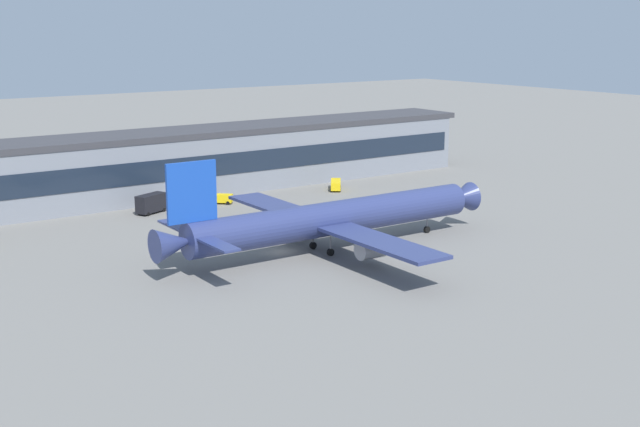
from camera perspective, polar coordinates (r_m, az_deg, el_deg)
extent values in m
plane|color=slate|center=(125.64, -2.70, -2.68)|extent=(600.00, 600.00, 0.00)
cube|color=gray|center=(167.04, -11.80, 3.07)|extent=(149.50, 14.37, 11.93)
cube|color=#38383D|center=(166.07, -11.90, 5.30)|extent=(152.49, 14.66, 1.20)
cube|color=#192333|center=(160.40, -10.78, 2.93)|extent=(146.51, 0.16, 4.30)
cylinder|color=navy|center=(125.43, 1.05, -0.31)|extent=(49.68, 5.62, 5.20)
cone|color=navy|center=(142.04, 9.74, 1.08)|extent=(4.72, 4.98, 4.94)
cone|color=navy|center=(112.51, -10.07, -2.07)|extent=(5.76, 4.73, 4.68)
cube|color=#1947B2|center=(112.14, -8.90, 1.48)|extent=(7.28, 0.56, 8.32)
cube|color=navy|center=(118.70, -9.78, -0.88)|extent=(2.48, 9.38, 0.30)
cube|color=navy|center=(108.71, -7.24, -2.07)|extent=(2.48, 9.38, 0.30)
cube|color=navy|center=(135.68, -3.02, 0.46)|extent=(6.19, 22.39, 0.50)
cube|color=navy|center=(113.75, 4.26, -2.01)|extent=(6.19, 22.39, 0.50)
cylinder|color=#99999E|center=(133.83, -1.90, -0.50)|extent=(4.31, 2.90, 2.86)
cylinder|color=#99999E|center=(117.36, 3.60, -2.45)|extent=(4.31, 2.90, 2.86)
cylinder|color=black|center=(138.01, 7.43, -1.11)|extent=(1.10, 0.51, 1.10)
cylinder|color=slate|center=(137.66, 7.45, -0.51)|extent=(0.24, 0.24, 2.46)
cylinder|color=black|center=(127.03, -0.49, -2.23)|extent=(1.10, 0.51, 1.10)
cylinder|color=slate|center=(126.64, -0.49, -1.58)|extent=(0.24, 0.24, 2.46)
cylinder|color=black|center=(123.32, 0.73, -2.70)|extent=(1.10, 0.51, 1.10)
cylinder|color=slate|center=(122.92, 0.73, -2.03)|extent=(0.24, 0.24, 2.46)
cube|color=yellow|center=(172.64, 1.10, 2.03)|extent=(5.41, 6.34, 1.60)
cube|color=black|center=(174.31, 1.11, 2.25)|extent=(2.81, 2.89, 0.40)
cylinder|color=black|center=(175.00, 0.81, 1.92)|extent=(0.66, 0.74, 0.70)
cylinder|color=black|center=(174.99, 1.40, 1.91)|extent=(0.66, 0.74, 0.70)
cylinder|color=black|center=(170.61, 0.80, 1.63)|extent=(0.66, 0.74, 0.70)
cylinder|color=black|center=(170.60, 1.40, 1.63)|extent=(0.66, 0.74, 0.70)
cube|color=black|center=(153.96, -11.64, 0.73)|extent=(6.46, 4.62, 3.20)
cube|color=black|center=(155.01, -11.23, 1.07)|extent=(2.81, 2.87, 0.80)
cylinder|color=black|center=(156.51, -11.38, 0.34)|extent=(0.76, 0.56, 0.70)
cylinder|color=black|center=(155.09, -10.79, 0.25)|extent=(0.76, 0.56, 0.70)
cylinder|color=black|center=(153.53, -12.44, 0.05)|extent=(0.76, 0.56, 0.70)
cylinder|color=black|center=(152.08, -11.84, -0.05)|extent=(0.76, 0.56, 0.70)
cube|color=yellow|center=(160.21, -6.89, 1.07)|extent=(4.56, 4.33, 1.50)
cube|color=black|center=(160.43, -7.31, 1.18)|extent=(2.31, 2.33, 0.38)
cylinder|color=black|center=(159.91, -7.49, 0.75)|extent=(0.72, 0.69, 0.70)
cylinder|color=black|center=(161.53, -7.34, 0.88)|extent=(0.72, 0.69, 0.70)
cylinder|color=black|center=(159.21, -6.41, 0.73)|extent=(0.72, 0.69, 0.70)
cylinder|color=black|center=(160.84, -6.28, 0.86)|extent=(0.72, 0.69, 0.70)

